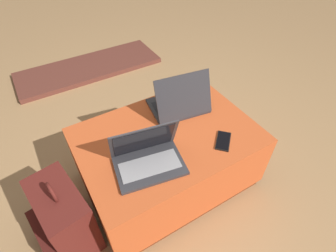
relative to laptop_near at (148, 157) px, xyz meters
name	(u,v)px	position (x,y,z in m)	size (l,w,h in m)	color
ground_plane	(168,178)	(0.18, 0.12, -0.46)	(14.00, 14.00, 0.00)	tan
ottoman	(167,158)	(0.18, 0.12, -0.25)	(0.97, 0.69, 0.41)	maroon
laptop_near	(148,157)	(0.00, 0.00, 0.00)	(0.36, 0.28, 0.22)	#333338
laptop_far	(180,103)	(0.35, 0.27, 0.01)	(0.36, 0.30, 0.25)	#333338
cell_phone	(223,141)	(0.41, -0.08, -0.04)	(0.15, 0.15, 0.01)	black
backpack	(63,219)	(-0.46, 0.07, -0.27)	(0.30, 0.38, 0.47)	#5B1E19
fireplace_hearth	(89,68)	(0.18, 1.68, -0.44)	(1.40, 0.50, 0.04)	brown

